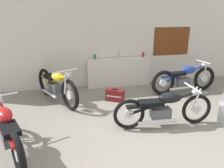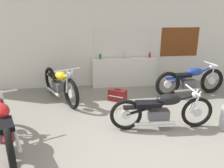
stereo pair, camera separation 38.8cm
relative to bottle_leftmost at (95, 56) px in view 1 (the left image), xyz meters
name	(u,v)px [view 1 (the left image)]	position (x,y,z in m)	size (l,w,h in m)	color
ground_plane	(160,152)	(0.52, -3.52, -0.95)	(24.00, 24.00, 0.00)	gray
wall_back	(111,40)	(0.54, 0.17, 0.45)	(10.00, 0.07, 2.80)	silver
sill_counter	(119,72)	(0.74, -0.01, -0.52)	(1.97, 0.28, 0.87)	silver
bottle_leftmost	(95,56)	(0.00, 0.00, 0.00)	(0.07, 0.07, 0.19)	#23662D
bottle_left_center	(119,55)	(0.74, -0.03, 0.03)	(0.06, 0.06, 0.25)	#B7B2A8
bottle_center	(143,54)	(1.53, 0.01, 0.00)	(0.06, 0.06, 0.18)	maroon
motorcycle_blue	(185,78)	(2.39, -1.06, -0.53)	(2.07, 0.64, 0.88)	black
motorcycle_yellow	(56,85)	(-1.14, -0.92, -0.51)	(1.05, 1.87, 0.94)	black
motorcycle_black	(164,108)	(0.94, -2.73, -0.55)	(2.05, 0.64, 0.80)	black
motorcycle_red	(8,130)	(-1.88, -2.95, -0.55)	(0.92, 1.89, 0.83)	black
hard_case_darkred	(115,95)	(0.32, -1.22, -0.80)	(0.50, 0.43, 0.33)	maroon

